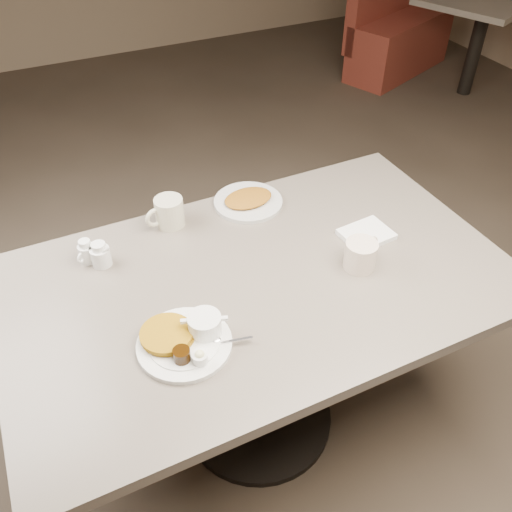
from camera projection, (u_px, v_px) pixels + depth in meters
name	position (u px, v px, depth m)	size (l,w,h in m)	color
room	(260.00, 62.00, 1.18)	(7.04, 8.04, 2.84)	#4C3F33
diner_table	(259.00, 316.00, 1.72)	(1.50, 0.90, 0.75)	slate
main_plate	(186.00, 338.00, 1.40)	(0.33, 0.32, 0.07)	white
coffee_mug_near	(361.00, 254.00, 1.62)	(0.15, 0.13, 0.09)	#F4E0CB
napkin	(366.00, 234.00, 1.75)	(0.17, 0.14, 0.02)	white
coffee_mug_far	(168.00, 212.00, 1.77)	(0.14, 0.11, 0.10)	beige
creamer_left	(87.00, 252.00, 1.64)	(0.07, 0.06, 0.08)	white
creamer_right	(100.00, 255.00, 1.63)	(0.08, 0.09, 0.08)	white
hash_plate	(248.00, 201.00, 1.88)	(0.26, 0.26, 0.04)	silver
booth_back_right	(405.00, 22.00, 4.39)	(1.39, 1.50, 1.12)	maroon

